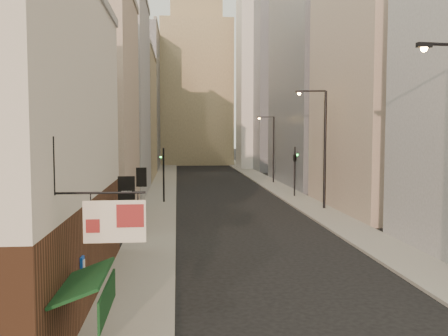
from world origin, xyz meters
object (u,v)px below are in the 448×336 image
traffic_light_left (164,166)px  clock_tower (196,76)px  white_tower (261,63)px  streetlamp_mid (322,142)px  traffic_light_right (295,159)px  streetlamp_far (272,145)px

traffic_light_left → clock_tower: bearing=-87.9°
traffic_light_left → white_tower: bearing=-103.4°
clock_tower → streetlamp_mid: bearing=-82.7°
clock_tower → white_tower: (11.00, -14.00, 0.97)m
streetlamp_mid → traffic_light_left: size_ratio=1.97×
white_tower → traffic_light_right: size_ratio=8.30×
white_tower → streetlamp_mid: white_tower is taller
streetlamp_mid → streetlamp_far: bearing=96.0°
white_tower → traffic_light_right: (-3.38, -40.01, -14.80)m
white_tower → streetlamp_far: white_tower is taller
clock_tower → traffic_light_right: clock_tower is taller
white_tower → traffic_light_right: 42.80m
streetlamp_far → traffic_light_right: (-0.27, -13.32, -0.97)m
streetlamp_mid → traffic_light_right: streetlamp_mid is taller
white_tower → clock_tower: bearing=128.2°
clock_tower → traffic_light_right: 56.27m
traffic_light_left → traffic_light_right: bearing=-159.8°
white_tower → streetlamp_mid: 49.76m
white_tower → traffic_light_left: bearing=-110.6°
clock_tower → streetlamp_mid: clock_tower is taller
clock_tower → streetlamp_far: size_ratio=5.38×
clock_tower → streetlamp_far: bearing=-79.0°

